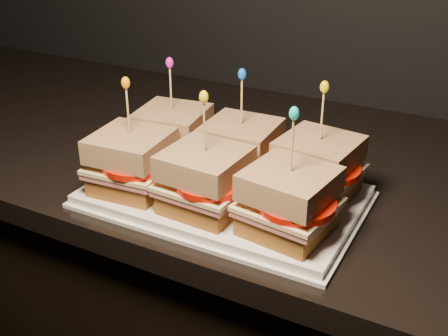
% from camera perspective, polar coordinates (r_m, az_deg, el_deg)
% --- Properties ---
extents(cabinet, '(2.65, 0.61, 0.90)m').
position_cam_1_polar(cabinet, '(1.39, -10.32, -14.06)').
color(cabinet, black).
rests_on(cabinet, ground).
extents(granite_slab, '(2.69, 0.65, 0.04)m').
position_cam_1_polar(granite_slab, '(1.15, -12.21, 4.03)').
color(granite_slab, black).
rests_on(granite_slab, cabinet).
extents(platter, '(0.38, 0.24, 0.02)m').
position_cam_1_polar(platter, '(0.82, 0.00, -2.88)').
color(platter, white).
rests_on(platter, granite_slab).
extents(platter_rim, '(0.39, 0.25, 0.01)m').
position_cam_1_polar(platter_rim, '(0.82, 0.00, -3.25)').
color(platter_rim, white).
rests_on(platter_rim, granite_slab).
extents(sandwich_0_bread_bot, '(0.11, 0.11, 0.03)m').
position_cam_1_polar(sandwich_0_bread_bot, '(0.90, -5.15, 1.65)').
color(sandwich_0_bread_bot, brown).
rests_on(sandwich_0_bread_bot, platter).
extents(sandwich_0_ham, '(0.12, 0.12, 0.01)m').
position_cam_1_polar(sandwich_0_ham, '(0.90, -5.20, 2.68)').
color(sandwich_0_ham, '#B1564D').
rests_on(sandwich_0_ham, sandwich_0_bread_bot).
extents(sandwich_0_cheese, '(0.12, 0.12, 0.01)m').
position_cam_1_polar(sandwich_0_cheese, '(0.89, -5.21, 3.09)').
color(sandwich_0_cheese, '#F6D894').
rests_on(sandwich_0_cheese, sandwich_0_ham).
extents(sandwich_0_tomato, '(0.10, 0.10, 0.01)m').
position_cam_1_polar(sandwich_0_tomato, '(0.88, -4.79, 3.26)').
color(sandwich_0_tomato, red).
rests_on(sandwich_0_tomato, sandwich_0_cheese).
extents(sandwich_0_bread_top, '(0.11, 0.11, 0.03)m').
position_cam_1_polar(sandwich_0_bread_top, '(0.88, -5.29, 4.83)').
color(sandwich_0_bread_top, '#632C11').
rests_on(sandwich_0_bread_top, sandwich_0_tomato).
extents(sandwich_0_pick, '(0.00, 0.00, 0.09)m').
position_cam_1_polar(sandwich_0_pick, '(0.86, -5.42, 7.74)').
color(sandwich_0_pick, tan).
rests_on(sandwich_0_pick, sandwich_0_bread_top).
extents(sandwich_0_frill, '(0.01, 0.01, 0.02)m').
position_cam_1_polar(sandwich_0_frill, '(0.85, -5.55, 10.60)').
color(sandwich_0_frill, '#D314A5').
rests_on(sandwich_0_frill, sandwich_0_pick).
extents(sandwich_1_bread_bot, '(0.10, 0.10, 0.03)m').
position_cam_1_polar(sandwich_1_bread_bot, '(0.85, 1.70, 0.05)').
color(sandwich_1_bread_bot, brown).
rests_on(sandwich_1_bread_bot, platter).
extents(sandwich_1_ham, '(0.11, 0.11, 0.01)m').
position_cam_1_polar(sandwich_1_ham, '(0.84, 1.72, 1.13)').
color(sandwich_1_ham, '#B1564D').
rests_on(sandwich_1_ham, sandwich_1_bread_bot).
extents(sandwich_1_cheese, '(0.12, 0.11, 0.01)m').
position_cam_1_polar(sandwich_1_cheese, '(0.84, 1.73, 1.56)').
color(sandwich_1_cheese, '#F6D894').
rests_on(sandwich_1_cheese, sandwich_1_ham).
extents(sandwich_1_tomato, '(0.10, 0.10, 0.01)m').
position_cam_1_polar(sandwich_1_tomato, '(0.83, 2.29, 1.71)').
color(sandwich_1_tomato, red).
rests_on(sandwich_1_tomato, sandwich_1_cheese).
extents(sandwich_1_bread_top, '(0.10, 0.10, 0.03)m').
position_cam_1_polar(sandwich_1_bread_top, '(0.83, 1.75, 3.40)').
color(sandwich_1_bread_top, '#632C11').
rests_on(sandwich_1_bread_top, sandwich_1_tomato).
extents(sandwich_1_pick, '(0.00, 0.00, 0.09)m').
position_cam_1_polar(sandwich_1_pick, '(0.81, 1.80, 6.47)').
color(sandwich_1_pick, tan).
rests_on(sandwich_1_pick, sandwich_1_bread_top).
extents(sandwich_1_frill, '(0.01, 0.01, 0.02)m').
position_cam_1_polar(sandwich_1_frill, '(0.79, 1.85, 9.52)').
color(sandwich_1_frill, blue).
rests_on(sandwich_1_frill, sandwich_1_pick).
extents(sandwich_2_bread_bot, '(0.11, 0.11, 0.03)m').
position_cam_1_polar(sandwich_2_bread_bot, '(0.81, 9.35, -1.74)').
color(sandwich_2_bread_bot, brown).
rests_on(sandwich_2_bread_bot, platter).
extents(sandwich_2_ham, '(0.12, 0.12, 0.01)m').
position_cam_1_polar(sandwich_2_ham, '(0.80, 9.45, -0.62)').
color(sandwich_2_ham, '#B1564D').
rests_on(sandwich_2_ham, sandwich_2_bread_bot).
extents(sandwich_2_cheese, '(0.12, 0.12, 0.01)m').
position_cam_1_polar(sandwich_2_cheese, '(0.80, 9.48, -0.18)').
color(sandwich_2_cheese, '#F6D894').
rests_on(sandwich_2_cheese, sandwich_2_ham).
extents(sandwich_2_tomato, '(0.10, 0.10, 0.01)m').
position_cam_1_polar(sandwich_2_tomato, '(0.79, 10.20, -0.05)').
color(sandwich_2_tomato, red).
rests_on(sandwich_2_tomato, sandwich_2_cheese).
extents(sandwich_2_bread_top, '(0.11, 0.11, 0.03)m').
position_cam_1_polar(sandwich_2_bread_top, '(0.79, 9.64, 1.73)').
color(sandwich_2_bread_top, '#632C11').
rests_on(sandwich_2_bread_top, sandwich_2_tomato).
extents(sandwich_2_pick, '(0.00, 0.00, 0.09)m').
position_cam_1_polar(sandwich_2_pick, '(0.77, 9.91, 4.93)').
color(sandwich_2_pick, tan).
rests_on(sandwich_2_pick, sandwich_2_bread_top).
extents(sandwich_2_frill, '(0.01, 0.01, 0.02)m').
position_cam_1_polar(sandwich_2_frill, '(0.75, 10.18, 8.11)').
color(sandwich_2_frill, yellow).
rests_on(sandwich_2_frill, sandwich_2_pick).
extents(sandwich_3_bread_bot, '(0.11, 0.11, 0.03)m').
position_cam_1_polar(sandwich_3_bread_bot, '(0.82, -9.18, -1.17)').
color(sandwich_3_bread_bot, brown).
rests_on(sandwich_3_bread_bot, platter).
extents(sandwich_3_ham, '(0.12, 0.11, 0.01)m').
position_cam_1_polar(sandwich_3_ham, '(0.82, -9.27, -0.07)').
color(sandwich_3_ham, '#B1564D').
rests_on(sandwich_3_ham, sandwich_3_bread_bot).
extents(sandwich_3_cheese, '(0.12, 0.12, 0.01)m').
position_cam_1_polar(sandwich_3_cheese, '(0.81, -9.30, 0.37)').
color(sandwich_3_cheese, '#F6D894').
rests_on(sandwich_3_cheese, sandwich_3_ham).
extents(sandwich_3_tomato, '(0.10, 0.10, 0.01)m').
position_cam_1_polar(sandwich_3_tomato, '(0.80, -8.90, 0.51)').
color(sandwich_3_tomato, red).
rests_on(sandwich_3_tomato, sandwich_3_cheese).
extents(sandwich_3_bread_top, '(0.11, 0.11, 0.03)m').
position_cam_1_polar(sandwich_3_bread_top, '(0.80, -9.46, 2.25)').
color(sandwich_3_bread_top, '#632C11').
rests_on(sandwich_3_bread_top, sandwich_3_tomato).
extents(sandwich_3_pick, '(0.00, 0.00, 0.09)m').
position_cam_1_polar(sandwich_3_pick, '(0.78, -9.71, 5.40)').
color(sandwich_3_pick, tan).
rests_on(sandwich_3_pick, sandwich_3_bread_top).
extents(sandwich_3_frill, '(0.01, 0.01, 0.02)m').
position_cam_1_polar(sandwich_3_frill, '(0.77, -9.97, 8.53)').
color(sandwich_3_frill, orange).
rests_on(sandwich_3_frill, sandwich_3_pick).
extents(sandwich_4_bread_bot, '(0.10, 0.10, 0.03)m').
position_cam_1_polar(sandwich_4_bread_bot, '(0.76, -1.89, -3.16)').
color(sandwich_4_bread_bot, brown).
rests_on(sandwich_4_bread_bot, platter).
extents(sandwich_4_ham, '(0.11, 0.11, 0.01)m').
position_cam_1_polar(sandwich_4_ham, '(0.76, -1.91, -1.99)').
color(sandwich_4_ham, '#B1564D').
rests_on(sandwich_4_ham, sandwich_4_bread_bot).
extents(sandwich_4_cheese, '(0.12, 0.11, 0.01)m').
position_cam_1_polar(sandwich_4_cheese, '(0.75, -1.92, -1.52)').
color(sandwich_4_cheese, '#F6D894').
rests_on(sandwich_4_cheese, sandwich_4_ham).
extents(sandwich_4_tomato, '(0.10, 0.10, 0.01)m').
position_cam_1_polar(sandwich_4_tomato, '(0.74, -1.35, -1.41)').
color(sandwich_4_tomato, red).
rests_on(sandwich_4_tomato, sandwich_4_cheese).
extents(sandwich_4_bread_top, '(0.11, 0.11, 0.03)m').
position_cam_1_polar(sandwich_4_bread_top, '(0.74, -1.96, 0.47)').
color(sandwich_4_bread_top, '#632C11').
rests_on(sandwich_4_bread_top, sandwich_4_tomato).
extents(sandwich_4_pick, '(0.00, 0.00, 0.09)m').
position_cam_1_polar(sandwich_4_pick, '(0.72, -2.01, 3.85)').
color(sandwich_4_pick, tan).
rests_on(sandwich_4_pick, sandwich_4_bread_top).
extents(sandwich_4_frill, '(0.01, 0.01, 0.02)m').
position_cam_1_polar(sandwich_4_frill, '(0.70, -2.07, 7.23)').
color(sandwich_4_frill, yellow).
rests_on(sandwich_4_frill, sandwich_4_pick).
extents(sandwich_5_bread_bot, '(0.11, 0.11, 0.03)m').
position_cam_1_polar(sandwich_5_bread_bot, '(0.72, 6.48, -5.37)').
color(sandwich_5_bread_bot, brown).
rests_on(sandwich_5_bread_bot, platter).
extents(sandwich_5_ham, '(0.12, 0.12, 0.01)m').
position_cam_1_polar(sandwich_5_ham, '(0.71, 6.55, -4.15)').
color(sandwich_5_ham, '#B1564D').
rests_on(sandwich_5_ham, sandwich_5_bread_bot).
extents(sandwich_5_cheese, '(0.13, 0.12, 0.01)m').
position_cam_1_polar(sandwich_5_cheese, '(0.71, 6.58, -3.67)').
color(sandwich_5_cheese, '#F6D894').
rests_on(sandwich_5_cheese, sandwich_5_ham).
extents(sandwich_5_tomato, '(0.10, 0.10, 0.01)m').
position_cam_1_polar(sandwich_5_tomato, '(0.70, 7.35, -3.58)').
color(sandwich_5_tomato, red).
rests_on(sandwich_5_tomato, sandwich_5_cheese).
extents(sandwich_5_bread_top, '(0.11, 0.11, 0.03)m').
position_cam_1_polar(sandwich_5_bread_top, '(0.69, 6.71, -1.58)').
color(sandwich_5_bread_top, '#632C11').
rests_on(sandwich_5_bread_top, sandwich_5_tomato).
extents(sandwich_5_pick, '(0.00, 0.00, 0.09)m').
position_cam_1_polar(sandwich_5_pick, '(0.67, 6.92, 1.96)').
color(sandwich_5_pick, tan).
rests_on(sandwich_5_pick, sandwich_5_bread_top).
extents(sandwich_5_frill, '(0.01, 0.01, 0.02)m').
position_cam_1_polar(sandwich_5_frill, '(0.66, 7.13, 5.53)').
color(sandwich_5_frill, '#0DC0AF').
rests_on(sandwich_5_frill, sandwich_5_pick).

